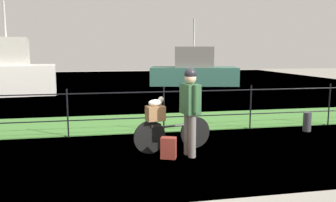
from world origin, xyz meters
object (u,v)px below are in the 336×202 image
Objects in this scene: wooden_crate at (155,113)px; backpack_on_paving at (169,148)px; moored_boat_near at (194,71)px; bicycle_main at (172,134)px; terrier_dog at (157,102)px; cyclist_person at (190,104)px; moored_boat_mid at (8,74)px; mooring_bollard at (307,122)px.

backpack_on_paving is at bearing -65.89° from wooden_crate.
moored_boat_near is (4.19, 13.51, 0.61)m from backpack_on_paving.
terrier_dog reaches higher than bicycle_main.
moored_boat_near is (4.02, 13.04, 0.47)m from bicycle_main.
moored_boat_near is at bearing 74.35° from cyclist_person.
backpack_on_paving is 0.09× the size of moored_boat_mid.
moored_boat_near is 1.23× the size of moored_boat_mid.
wooden_crate is at bearing -63.44° from moored_boat_mid.
wooden_crate is 0.87× the size of backpack_on_paving.
terrier_dog is at bearing -108.35° from moored_boat_near.
terrier_dog reaches higher than backpack_on_paving.
bicycle_main reaches higher than backpack_on_paving.
wooden_crate is 4.18m from mooring_bollard.
mooring_bollard is 0.11× the size of moored_boat_mid.
moored_boat_mid is (-5.20, 10.36, -0.05)m from terrier_dog.
bicycle_main is 4.67× the size of wooden_crate.
bicycle_main is 0.96× the size of cyclist_person.
moored_boat_near is at bearing 71.65° from terrier_dog.
wooden_crate is at bearing -108.44° from moored_boat_near.
wooden_crate is 0.74m from backpack_on_paving.
wooden_crate is 0.72m from cyclist_person.
moored_boat_near is (4.35, 13.10, -0.19)m from terrier_dog.
mooring_bollard is 0.09× the size of moored_boat_near.
cyclist_person is 3.55× the size of mooring_bollard.
backpack_on_paving is at bearing -107.23° from moored_boat_near.
cyclist_person reaches higher than bicycle_main.
cyclist_person is 13.96m from moored_boat_near.
moored_boat_near reaches higher than wooden_crate.
backpack_on_paving is 0.07× the size of moored_boat_near.
wooden_crate reaches higher than mooring_bollard.
cyclist_person is 3.75m from mooring_bollard.
wooden_crate is 0.73× the size of mooring_bollard.
cyclist_person is (0.58, -0.34, -0.01)m from terrier_dog.
cyclist_person is (0.26, -0.41, 0.66)m from bicycle_main.
mooring_bollard is at bearing 15.10° from terrier_dog.
cyclist_person is 0.38× the size of moored_boat_mid.
wooden_crate is 0.08× the size of moored_boat_mid.
bicycle_main is at bearing 11.71° from wooden_crate.
bicycle_main is 3.79m from mooring_bollard.
backpack_on_paving is at bearing -63.53° from moored_boat_mid.
bicycle_main is at bearing -164.60° from mooring_bollard.
bicycle_main is at bearing -107.14° from moored_boat_near.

